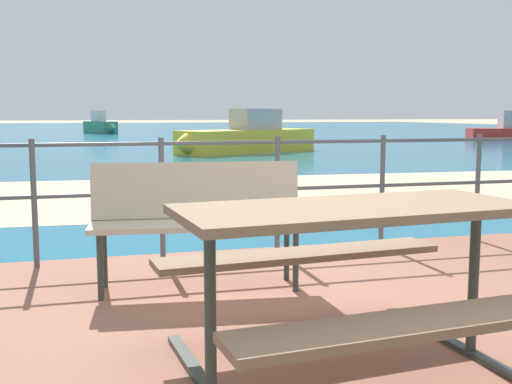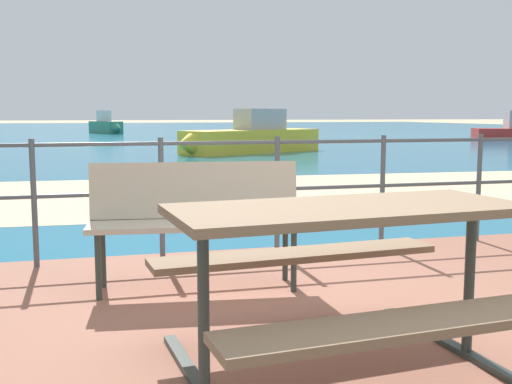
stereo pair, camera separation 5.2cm
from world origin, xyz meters
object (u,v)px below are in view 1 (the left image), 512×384
at_px(boat_near, 101,126).
at_px(boat_mid, 247,138).
at_px(picnic_table, 354,251).
at_px(park_bench, 198,212).

xyz_separation_m(boat_near, boat_mid, (4.05, -20.87, -0.01)).
height_order(picnic_table, boat_mid, boat_mid).
relative_size(picnic_table, boat_near, 0.47).
relative_size(picnic_table, park_bench, 1.15).
bearing_deg(boat_mid, picnic_table, 48.73).
xyz_separation_m(picnic_table, boat_mid, (3.86, 16.89, -0.16)).
relative_size(boat_near, boat_mid, 0.69).
bearing_deg(boat_mid, boat_near, -107.40).
relative_size(park_bench, boat_near, 0.41).
distance_m(park_bench, boat_mid, 15.83).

